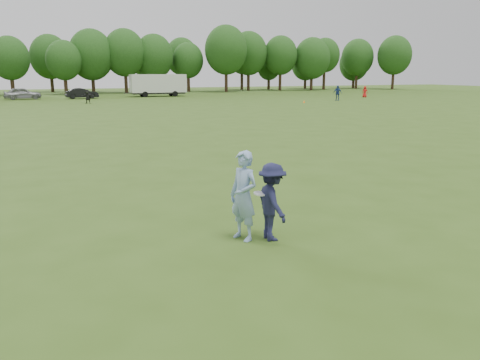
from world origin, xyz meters
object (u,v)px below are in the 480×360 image
Objects in this scene: car_e at (23,93)px; cargo_trailer at (158,84)px; defender at (272,202)px; player_far_c at (365,92)px; field_cone at (304,102)px; thrower at (244,196)px; player_far_d at (88,96)px; car_f at (82,93)px; player_far_b at (337,93)px.

car_e is 0.51× the size of cargo_trailer.
cargo_trailer reaches higher than defender.
player_far_c is 5.31× the size of field_cone.
field_cone is (23.62, 39.77, -0.69)m from defender.
cargo_trailer is (11.64, 60.55, 0.81)m from thrower.
car_f is (0.09, 10.65, -0.09)m from player_far_d.
defender is at bearing 43.17° from thrower.
defender is 0.19× the size of cargo_trailer.
car_f is at bearing -160.01° from player_far_b.
field_cone is (23.50, -8.51, -0.65)m from player_far_d.
player_far_c reaches higher than car_f.
car_f is 11.09m from cargo_trailer.
defender reaches higher than field_cone.
cargo_trailer is (-26.54, 13.75, 0.98)m from player_far_c.
player_far_b is at bearing -32.87° from defender.
thrower is 59.88m from car_e.
defender is 0.37× the size of car_e.
defender is 58.93m from car_f.
player_far_c is at bearing -27.38° from cargo_trailer.
car_e reaches higher than car_f.
field_cone is (23.41, -19.16, -0.55)m from car_f.
defender is at bearing 173.49° from car_f.
thrower is at bearing -78.26° from player_far_d.
thrower is at bearing 99.32° from player_far_c.
player_far_d is 10.65m from car_f.
car_e is at bearing 134.81° from player_far_d.
player_far_d is at bearing 156.46° from thrower.
field_cone is (-14.00, -7.28, -0.65)m from player_far_c.
thrower reaches higher than defender.
defender is at bearing -120.71° from field_cone.
car_e is 1.07× the size of car_f.
player_far_b is at bearing 80.26° from player_far_c.
field_cone is (30.75, -19.99, -0.63)m from car_e.
player_far_d is 0.35× the size of car_e.
car_e is 36.68m from field_cone.
defender reaches higher than player_far_c.
car_e is (-7.12, 59.76, -0.06)m from defender.
thrower is at bearing 172.95° from car_f.
car_e is 15.24× the size of field_cone.
cargo_trailer reaches higher than car_e.
thrower is 0.21× the size of cargo_trailer.
thrower is at bearing -100.88° from cargo_trailer.
player_far_d is (-37.51, 1.23, -0.00)m from player_far_c.
player_far_b reaches higher than field_cone.
thrower is 0.45× the size of car_f.
car_e is (-36.93, 17.55, -0.16)m from player_far_b.
thrower is 0.42× the size of car_e.
player_far_c reaches higher than car_e.
player_far_d is 25.01m from field_cone.
thrower reaches higher than car_e.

